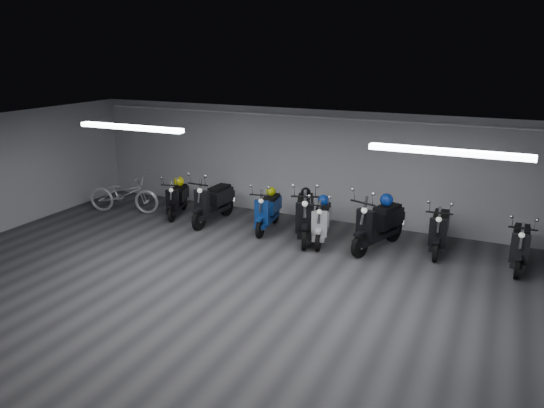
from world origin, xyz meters
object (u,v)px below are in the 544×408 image
at_px(scooter_8, 440,223).
at_px(scooter_9, 521,239).
at_px(helmet_4, 387,200).
at_px(scooter_6, 322,215).
at_px(helmet_3, 323,200).
at_px(helmet_1, 179,181).
at_px(helmet_2, 271,191).
at_px(helmet_0, 306,192).
at_px(scooter_5, 305,208).
at_px(scooter_1, 177,194).
at_px(scooter_3, 213,196).
at_px(bicycle, 123,190).
at_px(scooter_7, 379,217).
at_px(scooter_4, 268,205).

height_order(scooter_8, scooter_9, scooter_8).
height_order(scooter_9, helmet_4, scooter_9).
xyz_separation_m(scooter_6, helmet_3, (-0.05, 0.23, 0.28)).
distance_m(helmet_1, helmet_2, 2.67).
relative_size(helmet_0, helmet_2, 0.97).
bearing_deg(scooter_5, scooter_1, 156.41).
bearing_deg(helmet_3, helmet_1, 176.81).
xyz_separation_m(scooter_3, bicycle, (-2.60, -0.27, -0.08)).
relative_size(scooter_9, helmet_4, 5.80).
relative_size(scooter_1, helmet_3, 6.09).
bearing_deg(scooter_3, scooter_9, 3.26).
relative_size(scooter_7, helmet_0, 8.57).
relative_size(scooter_1, scooter_9, 0.95).
bearing_deg(scooter_7, scooter_8, 36.05).
height_order(scooter_3, bicycle, scooter_3).
bearing_deg(helmet_1, scooter_6, -6.31).
distance_m(bicycle, helmet_2, 4.11).
bearing_deg(scooter_4, helmet_3, -6.11).
relative_size(scooter_9, helmet_0, 7.23).
height_order(helmet_0, helmet_2, helmet_0).
xyz_separation_m(scooter_9, bicycle, (-9.61, -0.37, -0.01)).
bearing_deg(helmet_2, scooter_1, -175.56).
bearing_deg(scooter_6, scooter_7, -8.32).
distance_m(scooter_1, scooter_3, 1.16).
distance_m(scooter_6, helmet_2, 1.57).
relative_size(scooter_4, scooter_7, 0.85).
bearing_deg(scooter_8, helmet_0, -179.39).
bearing_deg(scooter_1, scooter_4, -18.27).
bearing_deg(scooter_8, helmet_3, -177.68).
distance_m(scooter_5, scooter_8, 2.94).
height_order(scooter_3, scooter_6, scooter_3).
bearing_deg(helmet_0, helmet_3, -6.13).
xyz_separation_m(helmet_2, helmet_3, (1.42, -0.22, 0.01)).
bearing_deg(helmet_1, scooter_9, -1.42).
relative_size(scooter_3, helmet_0, 8.15).
distance_m(scooter_8, bicycle, 8.05).
bearing_deg(helmet_0, scooter_6, -28.92).
relative_size(scooter_4, scooter_5, 0.85).
xyz_separation_m(helmet_0, helmet_4, (1.86, 0.07, 0.03)).
height_order(scooter_4, scooter_9, scooter_4).
relative_size(scooter_1, helmet_2, 6.63).
bearing_deg(scooter_1, scooter_9, -17.53).
bearing_deg(scooter_7, helmet_1, -164.61).
height_order(scooter_1, scooter_4, scooter_4).
bearing_deg(scooter_5, scooter_4, 149.21).
xyz_separation_m(scooter_3, scooter_5, (2.53, -0.13, 0.04)).
xyz_separation_m(scooter_7, helmet_4, (0.09, 0.26, 0.32)).
bearing_deg(scooter_3, helmet_3, 4.03).
relative_size(scooter_6, helmet_0, 7.30).
bearing_deg(scooter_9, helmet_3, -177.72).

